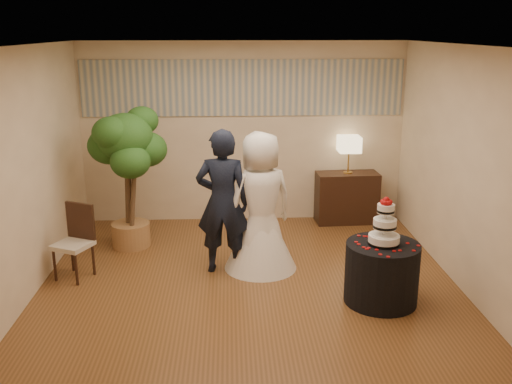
{
  "coord_description": "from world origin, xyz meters",
  "views": [
    {
      "loc": [
        -0.21,
        -6.28,
        2.98
      ],
      "look_at": [
        0.1,
        0.4,
        1.05
      ],
      "focal_mm": 40.0,
      "sensor_mm": 36.0,
      "label": 1
    }
  ],
  "objects_px": {
    "bride": "(261,202)",
    "wedding_cake": "(385,221)",
    "groom": "(223,202)",
    "table_lamp": "(349,155)",
    "ficus_tree": "(127,178)",
    "side_chair": "(72,243)",
    "cake_table": "(382,273)",
    "console": "(347,198)"
  },
  "relations": [
    {
      "from": "groom",
      "to": "cake_table",
      "type": "height_order",
      "value": "groom"
    },
    {
      "from": "groom",
      "to": "side_chair",
      "type": "bearing_deg",
      "value": 11.56
    },
    {
      "from": "groom",
      "to": "wedding_cake",
      "type": "bearing_deg",
      "value": 159.61
    },
    {
      "from": "groom",
      "to": "table_lamp",
      "type": "relative_size",
      "value": 3.15
    },
    {
      "from": "bride",
      "to": "cake_table",
      "type": "bearing_deg",
      "value": 119.1
    },
    {
      "from": "ficus_tree",
      "to": "side_chair",
      "type": "relative_size",
      "value": 2.18
    },
    {
      "from": "wedding_cake",
      "to": "table_lamp",
      "type": "bearing_deg",
      "value": 86.69
    },
    {
      "from": "side_chair",
      "to": "console",
      "type": "bearing_deg",
      "value": 52.23
    },
    {
      "from": "cake_table",
      "to": "ficus_tree",
      "type": "xyz_separation_m",
      "value": [
        -3.09,
        1.85,
        0.65
      ]
    },
    {
      "from": "side_chair",
      "to": "wedding_cake",
      "type": "bearing_deg",
      "value": 12.29
    },
    {
      "from": "bride",
      "to": "console",
      "type": "distance_m",
      "value": 2.32
    },
    {
      "from": "ficus_tree",
      "to": "side_chair",
      "type": "height_order",
      "value": "ficus_tree"
    },
    {
      "from": "wedding_cake",
      "to": "bride",
      "type": "bearing_deg",
      "value": 142.1
    },
    {
      "from": "wedding_cake",
      "to": "side_chair",
      "type": "relative_size",
      "value": 0.59
    },
    {
      "from": "groom",
      "to": "cake_table",
      "type": "relative_size",
      "value": 2.24
    },
    {
      "from": "wedding_cake",
      "to": "console",
      "type": "xyz_separation_m",
      "value": [
        0.16,
        2.75,
        -0.56
      ]
    },
    {
      "from": "cake_table",
      "to": "groom",
      "type": "bearing_deg",
      "value": 152.15
    },
    {
      "from": "ficus_tree",
      "to": "table_lamp",
      "type": "bearing_deg",
      "value": 15.6
    },
    {
      "from": "wedding_cake",
      "to": "ficus_tree",
      "type": "relative_size",
      "value": 0.27
    },
    {
      "from": "bride",
      "to": "table_lamp",
      "type": "relative_size",
      "value": 3.06
    },
    {
      "from": "wedding_cake",
      "to": "console",
      "type": "height_order",
      "value": "wedding_cake"
    },
    {
      "from": "table_lamp",
      "to": "ficus_tree",
      "type": "distance_m",
      "value": 3.37
    },
    {
      "from": "console",
      "to": "table_lamp",
      "type": "xyz_separation_m",
      "value": [
        0.0,
        0.0,
        0.69
      ]
    },
    {
      "from": "console",
      "to": "side_chair",
      "type": "distance_m",
      "value": 4.24
    },
    {
      "from": "console",
      "to": "table_lamp",
      "type": "bearing_deg",
      "value": 0.0
    },
    {
      "from": "cake_table",
      "to": "wedding_cake",
      "type": "distance_m",
      "value": 0.62
    },
    {
      "from": "wedding_cake",
      "to": "side_chair",
      "type": "height_order",
      "value": "wedding_cake"
    },
    {
      "from": "groom",
      "to": "table_lamp",
      "type": "bearing_deg",
      "value": -129.25
    },
    {
      "from": "table_lamp",
      "to": "ficus_tree",
      "type": "bearing_deg",
      "value": -164.4
    },
    {
      "from": "bride",
      "to": "cake_table",
      "type": "relative_size",
      "value": 2.17
    },
    {
      "from": "groom",
      "to": "ficus_tree",
      "type": "relative_size",
      "value": 0.92
    },
    {
      "from": "console",
      "to": "side_chair",
      "type": "relative_size",
      "value": 1.05
    },
    {
      "from": "table_lamp",
      "to": "side_chair",
      "type": "relative_size",
      "value": 0.63
    },
    {
      "from": "cake_table",
      "to": "ficus_tree",
      "type": "bearing_deg",
      "value": 149.07
    },
    {
      "from": "groom",
      "to": "side_chair",
      "type": "height_order",
      "value": "groom"
    },
    {
      "from": "bride",
      "to": "ficus_tree",
      "type": "distance_m",
      "value": 1.98
    },
    {
      "from": "table_lamp",
      "to": "wedding_cake",
      "type": "bearing_deg",
      "value": -93.31
    },
    {
      "from": "cake_table",
      "to": "wedding_cake",
      "type": "height_order",
      "value": "wedding_cake"
    },
    {
      "from": "groom",
      "to": "console",
      "type": "xyz_separation_m",
      "value": [
        1.93,
        1.82,
        -0.51
      ]
    },
    {
      "from": "wedding_cake",
      "to": "console",
      "type": "relative_size",
      "value": 0.57
    },
    {
      "from": "bride",
      "to": "table_lamp",
      "type": "xyz_separation_m",
      "value": [
        1.46,
        1.74,
        0.2
      ]
    },
    {
      "from": "bride",
      "to": "wedding_cake",
      "type": "xyz_separation_m",
      "value": [
        1.3,
        -1.01,
        0.08
      ]
    }
  ]
}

